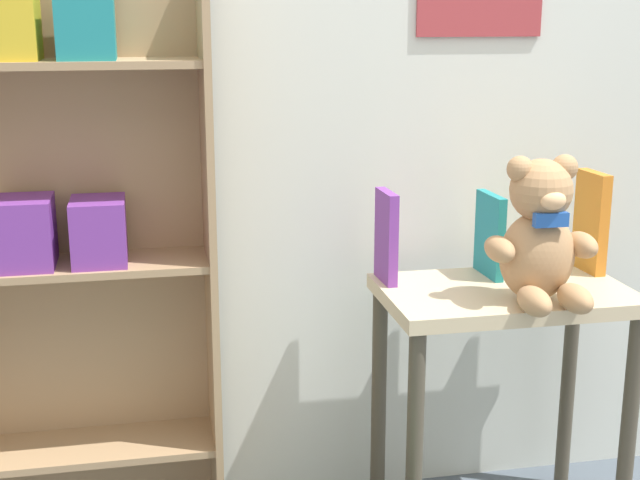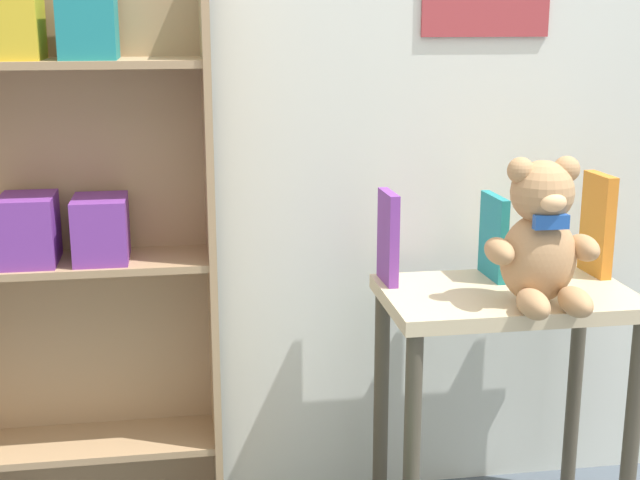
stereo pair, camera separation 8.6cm
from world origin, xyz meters
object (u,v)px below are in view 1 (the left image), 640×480
object	(u,v)px
teddy_bear	(541,236)
book_standing_orange	(591,222)
display_table	(502,336)
bookshelf_side	(64,229)
book_standing_teal	(490,235)
book_standing_purple	(386,237)

from	to	relation	value
teddy_bear	book_standing_orange	size ratio (longest dim) A/B	1.31
display_table	book_standing_orange	xyz separation A→B (m)	(0.27, 0.10, 0.26)
bookshelf_side	display_table	xyz separation A→B (m)	(1.05, -0.18, -0.28)
bookshelf_side	book_standing_teal	size ratio (longest dim) A/B	6.91
bookshelf_side	book_standing_teal	bearing A→B (deg)	-3.51
bookshelf_side	book_standing_purple	xyz separation A→B (m)	(0.78, -0.06, -0.04)
teddy_bear	book_standing_purple	size ratio (longest dim) A/B	1.49
book_standing_purple	book_standing_orange	bearing A→B (deg)	-3.21
book_standing_purple	book_standing_teal	xyz separation A→B (m)	(0.27, -0.00, -0.01)
book_standing_orange	book_standing_teal	bearing A→B (deg)	174.86
teddy_bear	book_standing_teal	bearing A→B (deg)	98.17
display_table	teddy_bear	xyz separation A→B (m)	(0.03, -0.11, 0.28)
display_table	book_standing_purple	xyz separation A→B (m)	(-0.27, 0.12, 0.24)
teddy_bear	display_table	bearing A→B (deg)	106.14
book_standing_teal	book_standing_orange	xyz separation A→B (m)	(0.27, -0.01, 0.02)
teddy_bear	book_standing_orange	world-z (taller)	teddy_bear
bookshelf_side	display_table	distance (m)	1.11
display_table	book_standing_orange	distance (m)	0.39
book_standing_teal	book_standing_orange	size ratio (longest dim) A/B	0.81
display_table	book_standing_teal	xyz separation A→B (m)	(-0.00, 0.11, 0.23)
display_table	bookshelf_side	bearing A→B (deg)	170.45
book_standing_teal	book_standing_orange	world-z (taller)	book_standing_orange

